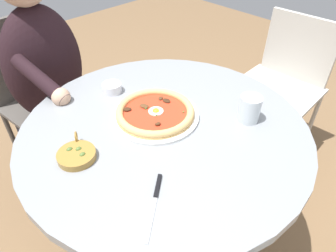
{
  "coord_description": "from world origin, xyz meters",
  "views": [
    {
      "loc": [
        0.55,
        0.58,
        1.38
      ],
      "look_at": [
        -0.01,
        0.01,
        0.73
      ],
      "focal_mm": 32.48,
      "sensor_mm": 36.0,
      "label": 1
    }
  ],
  "objects_px": {
    "water_glass": "(249,110)",
    "dining_table": "(165,161)",
    "ramekin_capers": "(113,87)",
    "cafe_chair_spare_near": "(284,78)",
    "cafe_chair_diner": "(38,89)",
    "diner_person": "(55,101)",
    "steak_knife": "(156,196)",
    "olive_pan": "(77,155)",
    "pizza_on_plate": "(155,113)"
  },
  "relations": [
    {
      "from": "water_glass",
      "to": "dining_table",
      "type": "bearing_deg",
      "value": -37.4
    },
    {
      "from": "ramekin_capers",
      "to": "cafe_chair_spare_near",
      "type": "bearing_deg",
      "value": 164.8
    },
    {
      "from": "ramekin_capers",
      "to": "cafe_chair_diner",
      "type": "distance_m",
      "value": 0.59
    },
    {
      "from": "cafe_chair_diner",
      "to": "cafe_chair_spare_near",
      "type": "bearing_deg",
      "value": 143.11
    },
    {
      "from": "diner_person",
      "to": "cafe_chair_spare_near",
      "type": "xyz_separation_m",
      "value": [
        -1.05,
        0.66,
        -0.02
      ]
    },
    {
      "from": "steak_knife",
      "to": "olive_pan",
      "type": "bearing_deg",
      "value": -75.23
    },
    {
      "from": "water_glass",
      "to": "olive_pan",
      "type": "bearing_deg",
      "value": -25.54
    },
    {
      "from": "pizza_on_plate",
      "to": "olive_pan",
      "type": "relative_size",
      "value": 2.38
    },
    {
      "from": "diner_person",
      "to": "ramekin_capers",
      "type": "bearing_deg",
      "value": 102.8
    },
    {
      "from": "water_glass",
      "to": "ramekin_capers",
      "type": "relative_size",
      "value": 1.23
    },
    {
      "from": "cafe_chair_diner",
      "to": "olive_pan",
      "type": "bearing_deg",
      "value": 75.89
    },
    {
      "from": "cafe_chair_diner",
      "to": "pizza_on_plate",
      "type": "bearing_deg",
      "value": 98.35
    },
    {
      "from": "steak_knife",
      "to": "olive_pan",
      "type": "relative_size",
      "value": 1.33
    },
    {
      "from": "dining_table",
      "to": "water_glass",
      "type": "relative_size",
      "value": 10.61
    },
    {
      "from": "ramekin_capers",
      "to": "diner_person",
      "type": "bearing_deg",
      "value": -77.2
    },
    {
      "from": "ramekin_capers",
      "to": "olive_pan",
      "type": "distance_m",
      "value": 0.37
    },
    {
      "from": "pizza_on_plate",
      "to": "ramekin_capers",
      "type": "xyz_separation_m",
      "value": [
        0.01,
        -0.24,
        0.0
      ]
    },
    {
      "from": "steak_knife",
      "to": "cafe_chair_spare_near",
      "type": "height_order",
      "value": "cafe_chair_spare_near"
    },
    {
      "from": "olive_pan",
      "to": "diner_person",
      "type": "xyz_separation_m",
      "value": [
        -0.21,
        -0.62,
        -0.21
      ]
    },
    {
      "from": "cafe_chair_diner",
      "to": "dining_table",
      "type": "bearing_deg",
      "value": 96.94
    },
    {
      "from": "water_glass",
      "to": "cafe_chair_diner",
      "type": "distance_m",
      "value": 1.09
    },
    {
      "from": "steak_knife",
      "to": "cafe_chair_diner",
      "type": "distance_m",
      "value": 1.05
    },
    {
      "from": "cafe_chair_diner",
      "to": "cafe_chair_spare_near",
      "type": "height_order",
      "value": "cafe_chair_diner"
    },
    {
      "from": "dining_table",
      "to": "steak_knife",
      "type": "bearing_deg",
      "value": 41.66
    },
    {
      "from": "dining_table",
      "to": "pizza_on_plate",
      "type": "distance_m",
      "value": 0.2
    },
    {
      "from": "ramekin_capers",
      "to": "dining_table",
      "type": "bearing_deg",
      "value": 89.17
    },
    {
      "from": "diner_person",
      "to": "cafe_chair_diner",
      "type": "height_order",
      "value": "diner_person"
    },
    {
      "from": "steak_knife",
      "to": "diner_person",
      "type": "relative_size",
      "value": 0.14
    },
    {
      "from": "olive_pan",
      "to": "diner_person",
      "type": "relative_size",
      "value": 0.11
    },
    {
      "from": "steak_knife",
      "to": "pizza_on_plate",
      "type": "bearing_deg",
      "value": -132.23
    },
    {
      "from": "water_glass",
      "to": "cafe_chair_spare_near",
      "type": "bearing_deg",
      "value": -163.8
    },
    {
      "from": "olive_pan",
      "to": "dining_table",
      "type": "bearing_deg",
      "value": 165.88
    },
    {
      "from": "diner_person",
      "to": "cafe_chair_spare_near",
      "type": "height_order",
      "value": "diner_person"
    },
    {
      "from": "diner_person",
      "to": "cafe_chair_spare_near",
      "type": "bearing_deg",
      "value": 147.87
    },
    {
      "from": "water_glass",
      "to": "cafe_chair_diner",
      "type": "height_order",
      "value": "cafe_chair_diner"
    },
    {
      "from": "olive_pan",
      "to": "cafe_chair_diner",
      "type": "height_order",
      "value": "cafe_chair_diner"
    },
    {
      "from": "ramekin_capers",
      "to": "diner_person",
      "type": "height_order",
      "value": "diner_person"
    },
    {
      "from": "water_glass",
      "to": "diner_person",
      "type": "relative_size",
      "value": 0.08
    },
    {
      "from": "olive_pan",
      "to": "cafe_chair_diner",
      "type": "bearing_deg",
      "value": -104.11
    },
    {
      "from": "dining_table",
      "to": "diner_person",
      "type": "bearing_deg",
      "value": -82.92
    },
    {
      "from": "dining_table",
      "to": "water_glass",
      "type": "height_order",
      "value": "water_glass"
    },
    {
      "from": "steak_knife",
      "to": "ramekin_capers",
      "type": "relative_size",
      "value": 2.3
    },
    {
      "from": "pizza_on_plate",
      "to": "water_glass",
      "type": "bearing_deg",
      "value": 132.77
    },
    {
      "from": "dining_table",
      "to": "cafe_chair_diner",
      "type": "distance_m",
      "value": 0.84
    },
    {
      "from": "steak_knife",
      "to": "cafe_chair_diner",
      "type": "bearing_deg",
      "value": -96.63
    },
    {
      "from": "steak_knife",
      "to": "cafe_chair_spare_near",
      "type": "xyz_separation_m",
      "value": [
        -1.18,
        -0.23,
        -0.22
      ]
    },
    {
      "from": "water_glass",
      "to": "steak_knife",
      "type": "xyz_separation_m",
      "value": [
        0.45,
        0.02,
        -0.04
      ]
    },
    {
      "from": "olive_pan",
      "to": "cafe_chair_spare_near",
      "type": "bearing_deg",
      "value": 178.27
    },
    {
      "from": "pizza_on_plate",
      "to": "steak_knife",
      "type": "relative_size",
      "value": 1.8
    },
    {
      "from": "diner_person",
      "to": "water_glass",
      "type": "bearing_deg",
      "value": 110.02
    }
  ]
}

